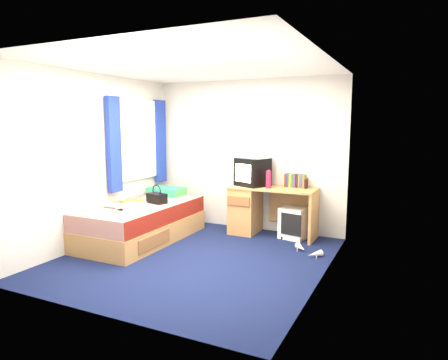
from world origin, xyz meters
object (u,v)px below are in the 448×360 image
at_px(storage_cube, 295,223).
at_px(handbag, 157,198).
at_px(aerosol_can, 265,180).
at_px(magazine, 132,201).
at_px(desk, 256,208).
at_px(colour_swatch_fan, 119,212).
at_px(pink_water_bottle, 268,180).
at_px(remote_control, 122,209).
at_px(crt_tv, 252,172).
at_px(white_heels, 308,251).
at_px(pillow, 167,191).
at_px(water_bottle, 111,206).
at_px(bed, 142,222).
at_px(towel, 135,206).
at_px(vcr, 253,155).
at_px(picture_frame, 306,184).

bearing_deg(storage_cube, handbag, -141.91).
height_order(aerosol_can, magazine, aerosol_can).
distance_m(desk, colour_swatch_fan, 2.11).
height_order(pink_water_bottle, remote_control, pink_water_bottle).
distance_m(aerosol_can, colour_swatch_fan, 2.26).
bearing_deg(crt_tv, colour_swatch_fan, -103.34).
distance_m(pink_water_bottle, colour_swatch_fan, 2.21).
height_order(colour_swatch_fan, white_heels, colour_swatch_fan).
bearing_deg(pillow, desk, 10.57).
relative_size(pillow, storage_cube, 1.23).
distance_m(crt_tv, water_bottle, 2.16).
distance_m(handbag, remote_control, 0.63).
bearing_deg(bed, towel, -68.22).
xyz_separation_m(bed, colour_swatch_fan, (0.06, -0.57, 0.28)).
bearing_deg(desk, colour_swatch_fan, -128.64).
bearing_deg(water_bottle, crt_tv, 43.81).
height_order(vcr, pink_water_bottle, vcr).
distance_m(towel, magazine, 0.56).
bearing_deg(remote_control, magazine, 130.95).
bearing_deg(handbag, remote_control, -88.59).
xyz_separation_m(pillow, handbag, (0.25, -0.63, 0.02)).
bearing_deg(remote_control, storage_cube, 52.30).
height_order(vcr, handbag, vcr).
height_order(bed, pink_water_bottle, pink_water_bottle).
distance_m(crt_tv, white_heels, 1.54).
distance_m(storage_cube, magazine, 2.47).
height_order(colour_swatch_fan, remote_control, remote_control).
bearing_deg(vcr, desk, 13.95).
xyz_separation_m(vcr, picture_frame, (0.82, 0.11, -0.41)).
xyz_separation_m(vcr, remote_control, (-1.30, -1.52, -0.68)).
xyz_separation_m(towel, white_heels, (2.23, 0.75, -0.54)).
bearing_deg(towel, picture_frame, 37.02).
xyz_separation_m(crt_tv, vcr, (0.00, 0.00, 0.26)).
xyz_separation_m(bed, remote_control, (0.01, -0.44, 0.28)).
bearing_deg(pink_water_bottle, white_heels, -35.65).
relative_size(bed, remote_control, 12.50).
bearing_deg(desk, aerosol_can, 29.02).
xyz_separation_m(crt_tv, handbag, (-1.15, -0.91, -0.34)).
xyz_separation_m(crt_tv, remote_control, (-1.30, -1.51, -0.42)).
bearing_deg(aerosol_can, vcr, -161.40).
bearing_deg(picture_frame, aerosol_can, -174.43).
xyz_separation_m(picture_frame, water_bottle, (-2.35, -1.58, -0.24)).
bearing_deg(towel, white_heels, 18.58).
bearing_deg(aerosol_can, pink_water_bottle, -57.79).
height_order(picture_frame, towel, picture_frame).
bearing_deg(colour_swatch_fan, water_bottle, 148.13).
bearing_deg(water_bottle, desk, 42.56).
height_order(pillow, handbag, handbag).
bearing_deg(handbag, picture_frame, 41.94).
height_order(remote_control, white_heels, remote_control).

